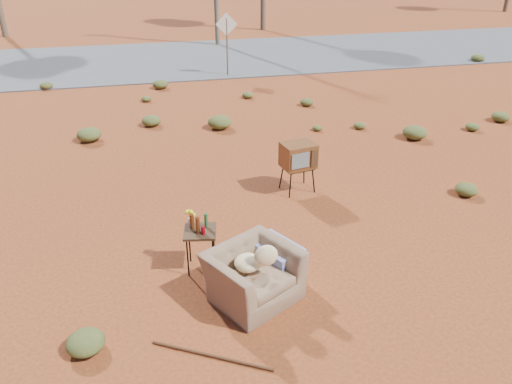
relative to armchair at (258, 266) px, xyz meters
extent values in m
plane|color=#99421E|center=(0.24, 0.25, -0.48)|extent=(140.00, 140.00, 0.00)
cube|color=#565659|center=(0.24, 15.25, -0.46)|extent=(140.00, 7.00, 0.04)
imported|color=brown|center=(-0.08, -0.07, 0.03)|extent=(1.40, 1.24, 1.03)
ellipsoid|color=beige|center=(-0.16, -0.05, 0.12)|extent=(0.37, 0.37, 0.22)
ellipsoid|color=beige|center=(0.06, -0.21, 0.32)|extent=(0.33, 0.16, 0.33)
cube|color=navy|center=(0.35, 0.29, -0.18)|extent=(0.80, 0.91, 0.60)
cube|color=black|center=(1.51, 3.00, 0.03)|extent=(0.63, 0.52, 0.03)
cylinder|color=black|center=(1.30, 2.75, -0.23)|extent=(0.03, 0.03, 0.51)
cylinder|color=black|center=(1.80, 2.85, -0.23)|extent=(0.03, 0.03, 0.51)
cylinder|color=black|center=(1.22, 3.15, -0.23)|extent=(0.03, 0.03, 0.51)
cylinder|color=black|center=(1.73, 3.24, -0.23)|extent=(0.03, 0.03, 0.51)
cube|color=brown|center=(1.51, 3.00, 0.29)|extent=(0.71, 0.60, 0.49)
cube|color=slate|center=(1.47, 2.73, 0.29)|extent=(0.38, 0.09, 0.31)
cube|color=#472D19|center=(1.78, 2.78, 0.29)|extent=(0.14, 0.05, 0.35)
cube|color=#3D2716|center=(-0.71, 0.80, 0.19)|extent=(0.55, 0.55, 0.04)
cylinder|color=black|center=(-0.93, 0.64, -0.15)|extent=(0.02, 0.02, 0.67)
cylinder|color=black|center=(-0.55, 0.58, -0.15)|extent=(0.02, 0.02, 0.67)
cylinder|color=black|center=(-0.86, 1.02, -0.15)|extent=(0.02, 0.02, 0.67)
cylinder|color=black|center=(-0.49, 0.95, -0.15)|extent=(0.02, 0.02, 0.67)
cylinder|color=#4E220D|center=(-0.81, 0.87, 0.33)|extent=(0.07, 0.07, 0.25)
cylinder|color=#4E220D|center=(-0.74, 0.73, 0.34)|extent=(0.06, 0.06, 0.27)
cylinder|color=#25582A|center=(-0.60, 0.88, 0.32)|extent=(0.06, 0.06, 0.23)
cylinder|color=#B10E1B|center=(-0.67, 0.69, 0.27)|extent=(0.06, 0.06, 0.12)
cylinder|color=silver|center=(-0.82, 0.96, 0.27)|extent=(0.08, 0.08, 0.13)
ellipsoid|color=yellow|center=(-0.82, 0.96, 0.43)|extent=(0.15, 0.15, 0.11)
cylinder|color=#522C16|center=(-0.83, -1.07, -0.46)|extent=(1.41, 0.83, 0.04)
cylinder|color=brown|center=(1.74, 12.25, 0.52)|extent=(0.06, 0.06, 2.00)
cube|color=silver|center=(1.74, 12.25, 1.32)|extent=(0.78, 0.04, 0.78)
ellipsoid|color=#505826|center=(4.74, 2.05, -0.36)|extent=(0.44, 0.44, 0.24)
ellipsoid|color=#505826|center=(-2.76, 6.75, -0.32)|extent=(0.60, 0.60, 0.33)
ellipsoid|color=#505826|center=(7.04, 5.25, -0.38)|extent=(0.36, 0.36, 0.20)
ellipsoid|color=#505826|center=(3.44, 8.25, -0.37)|extent=(0.40, 0.40, 0.22)
ellipsoid|color=#505826|center=(-1.26, 9.75, -0.40)|extent=(0.30, 0.30, 0.17)
camera|label=1|loc=(-1.31, -5.59, 4.19)|focal=35.00mm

